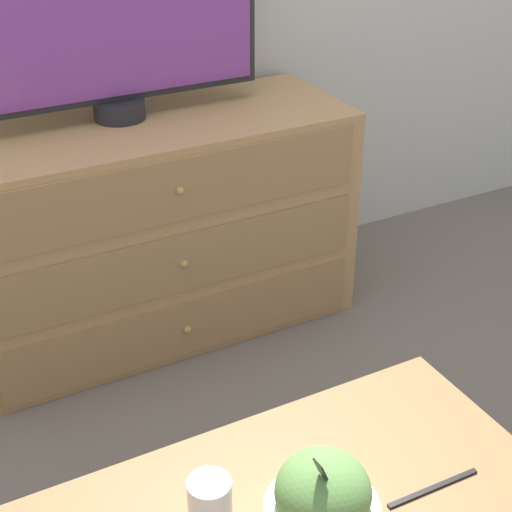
{
  "coord_description": "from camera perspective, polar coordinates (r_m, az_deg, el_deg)",
  "views": [
    {
      "loc": [
        -0.56,
        -2.27,
        1.46
      ],
      "look_at": [
        0.04,
        -1.15,
        0.73
      ],
      "focal_mm": 55.0,
      "sensor_mm": 36.0,
      "label": 1
    }
  ],
  "objects": [
    {
      "name": "dresser",
      "position": [
        2.41,
        -7.44,
        1.94
      ],
      "size": [
        1.2,
        0.48,
        0.68
      ],
      "color": "tan",
      "rests_on": "ground_plane"
    },
    {
      "name": "takeout_bowl",
      "position": [
        1.37,
        4.87,
        -17.12
      ],
      "size": [
        0.2,
        0.2,
        0.17
      ],
      "color": "silver",
      "rests_on": "coffee_table"
    },
    {
      "name": "ground_plane",
      "position": [
        2.76,
        -11.83,
        -2.76
      ],
      "size": [
        12.0,
        12.0,
        0.0
      ],
      "primitive_type": "plane",
      "color": "#70665B"
    },
    {
      "name": "knife",
      "position": [
        1.48,
        12.76,
        -16.14
      ],
      "size": [
        0.19,
        0.01,
        0.01
      ],
      "color": "black",
      "rests_on": "coffee_table"
    },
    {
      "name": "drink_cup",
      "position": [
        1.37,
        -3.36,
        -17.63
      ],
      "size": [
        0.08,
        0.08,
        0.09
      ],
      "color": "white",
      "rests_on": "coffee_table"
    }
  ]
}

